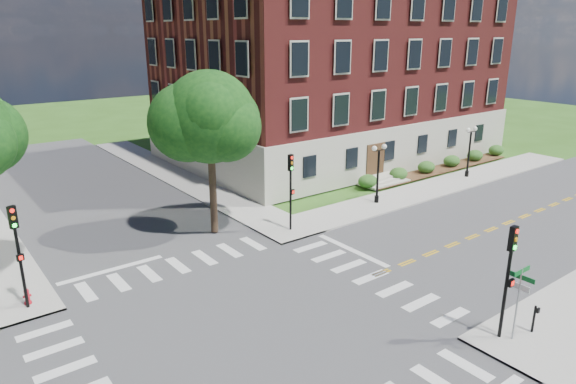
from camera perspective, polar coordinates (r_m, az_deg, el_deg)
ground at (r=22.67m, az=-4.00°, el=-14.44°), size 160.00×160.00×0.00m
road_ew at (r=22.67m, az=-4.00°, el=-14.43°), size 90.00×12.00×0.01m
road_ns at (r=22.67m, az=-4.00°, el=-14.43°), size 12.00×90.00×0.01m
sidewalk_ne at (r=42.46m, az=1.91°, el=1.20°), size 34.00×34.00×0.12m
crosswalk_east at (r=26.75m, az=9.16°, el=-9.35°), size 2.20×10.20×0.02m
stop_bar_east at (r=29.67m, az=7.13°, el=-6.45°), size 0.40×5.50×0.00m
main_building at (r=51.52m, az=4.89°, el=13.40°), size 30.60×22.40×16.50m
shrub_row at (r=47.65m, az=16.39°, el=2.23°), size 18.00×2.00×1.30m
tree_d at (r=30.25m, az=-8.71°, el=8.19°), size 5.40×5.40×9.79m
traffic_signal_se at (r=21.85m, az=23.36°, el=-7.77°), size 0.33×0.36×4.80m
traffic_signal_ne at (r=31.09m, az=0.31°, el=1.08°), size 0.37×0.42×4.80m
traffic_signal_nw at (r=25.10m, az=-27.86°, el=-5.15°), size 0.37×0.43×4.80m
twin_lamp_west at (r=36.92m, az=9.98°, el=2.40°), size 1.36×0.36×4.23m
twin_lamp_east at (r=45.66m, az=19.51°, el=4.55°), size 1.36×0.36×4.23m
street_sign_pole at (r=22.30m, az=24.32°, el=-9.89°), size 1.10×1.10×3.10m
push_button_post at (r=23.78m, az=25.71°, el=-12.46°), size 0.14×0.21×1.20m
fire_hydrant at (r=26.48m, az=-27.00°, el=-10.34°), size 0.35×0.35×0.75m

